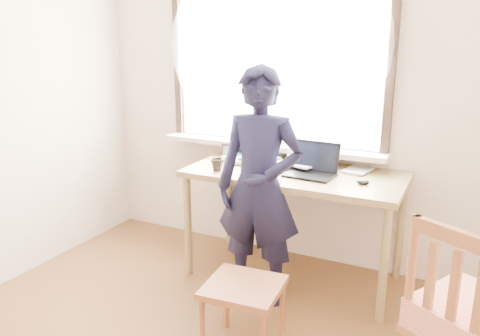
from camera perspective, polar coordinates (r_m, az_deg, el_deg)
The scene contains 13 objects.
room_shell at distance 2.07m, azimuth -10.54°, elevation 12.13°, with size 3.52×4.02×2.61m.
desk at distance 3.42m, azimuth 6.69°, elevation -1.77°, with size 1.55×0.77×0.83m.
laptop at distance 3.31m, azimuth 8.85°, elevation 0.07°, with size 0.35×0.29×0.22m.
mug_white at distance 3.55m, azimuth 6.64°, elevation 1.06°, with size 0.11×0.11×0.09m, color white.
mug_dark at distance 3.38m, azimuth -2.79°, elevation 0.40°, with size 0.10×0.10×0.09m, color black.
mouse at distance 3.17m, azimuth 14.74°, elevation -1.64°, with size 0.09×0.06×0.03m, color black.
desk_clutter at distance 3.69m, azimuth 2.60°, elevation 1.41°, with size 0.78×0.50×0.06m.
book_a at distance 3.73m, azimuth 0.91°, elevation 1.35°, with size 0.21×0.28×0.03m, color white.
book_b at distance 3.50m, azimuth 12.88°, elevation -0.07°, with size 0.17×0.23×0.02m, color white.
picture_frame at distance 3.70m, azimuth -1.24°, elevation 1.90°, with size 0.14×0.04×0.11m.
work_chair at distance 2.73m, azimuth 0.44°, elevation -15.19°, with size 0.45×0.43×0.42m.
side_chair at distance 2.40m, azimuth 26.47°, elevation -16.61°, with size 0.63×0.62×1.02m.
person at distance 3.10m, azimuth 2.37°, elevation -2.39°, with size 0.58×0.38×1.60m, color black.
Camera 1 is at (1.22, -1.45, 1.74)m, focal length 35.00 mm.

